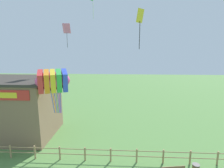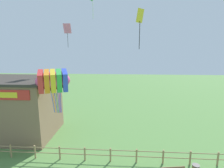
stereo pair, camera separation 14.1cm
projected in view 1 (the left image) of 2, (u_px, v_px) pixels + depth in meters
wooden_fence at (111, 154)px, 14.33m from camera, size 21.47×0.14×1.19m
seaside_building at (12, 107)px, 18.55m from camera, size 9.02×6.27×6.16m
kite_rainbow_parafoil at (53, 81)px, 15.12m from camera, size 3.42×2.88×3.86m
kite_pink_diamond at (67, 30)px, 21.20m from camera, size 0.96×0.71×2.83m
kite_yellow_diamond at (140, 21)px, 13.43m from camera, size 0.66×0.68×3.02m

